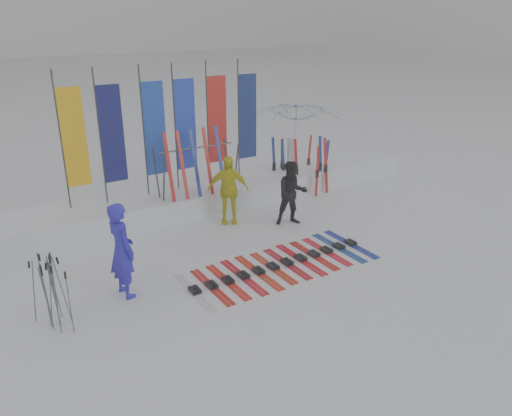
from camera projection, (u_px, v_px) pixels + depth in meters
ground at (291, 283)px, 9.72m from camera, size 120.00×120.00×0.00m
snow_bank at (189, 199)px, 13.23m from camera, size 14.00×1.60×0.60m
person_blue at (122, 250)px, 9.01m from camera, size 0.53×0.72×1.82m
person_black at (292, 193)px, 12.18m from camera, size 0.95×0.86×1.60m
person_yellow at (228, 190)px, 12.24m from camera, size 1.09×0.85×1.72m
tent_canopy at (297, 143)px, 15.04m from camera, size 2.93×2.98×2.52m
ski_row at (281, 264)px, 10.37m from camera, size 4.08×1.70×0.07m
pole_cluster at (52, 293)px, 8.24m from camera, size 0.54×0.76×1.25m
feather_flags at (168, 127)px, 12.49m from camera, size 5.22×0.22×3.20m
ski_rack at (197, 163)px, 12.56m from camera, size 2.04×0.80×1.23m
upright_skis at (300, 165)px, 14.46m from camera, size 1.40×1.20×1.68m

